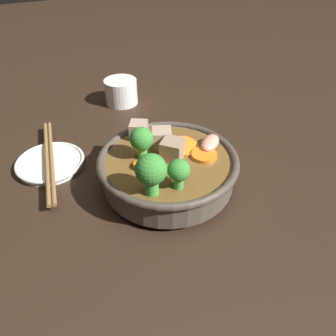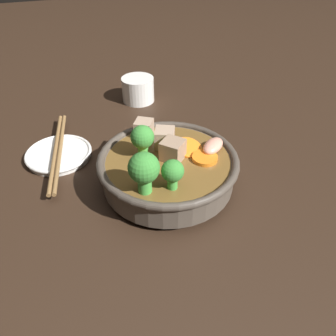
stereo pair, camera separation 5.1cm
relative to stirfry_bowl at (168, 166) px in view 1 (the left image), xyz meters
name	(u,v)px [view 1 (the left image)]	position (x,y,z in m)	size (l,w,h in m)	color
ground_plane	(168,185)	(0.00, 0.00, -0.04)	(3.00, 3.00, 0.00)	black
stirfry_bowl	(168,166)	(0.00, 0.00, 0.00)	(0.22, 0.22, 0.11)	#51473D
side_saucer	(50,163)	(-0.16, 0.14, -0.03)	(0.12, 0.12, 0.01)	white
tea_cup	(121,91)	(0.03, 0.31, -0.01)	(0.07, 0.07, 0.06)	white
chopsticks_pair	(49,159)	(-0.16, 0.14, -0.02)	(0.05, 0.24, 0.01)	olive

